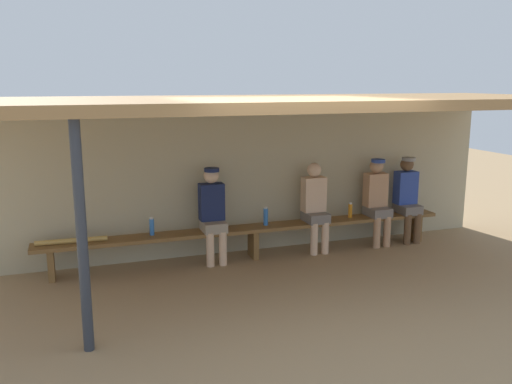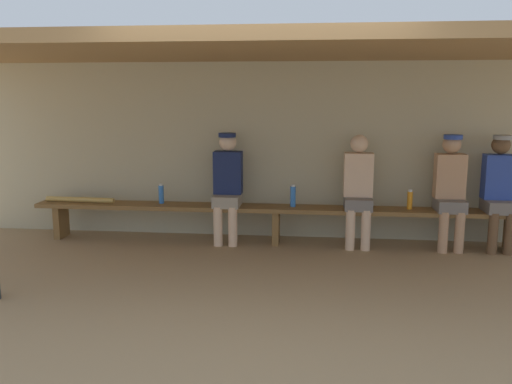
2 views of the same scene
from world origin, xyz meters
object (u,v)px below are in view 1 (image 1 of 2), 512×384
Objects in this scene: player_middle at (377,198)px; water_bottle_blue at (152,227)px; water_bottle_orange at (266,216)px; water_bottle_green at (350,210)px; player_in_white at (407,195)px; support_post at (82,239)px; bench at (253,232)px; baseball_bat at (72,241)px; player_in_red at (213,211)px; player_shirtless_tan at (315,204)px.

player_middle reaches higher than water_bottle_blue.
water_bottle_orange is 1.38m from water_bottle_green.
player_in_white is at bearing -0.61° from water_bottle_orange.
support_post is 1.64× the size of player_middle.
bench is at bearing -171.89° from water_bottle_orange.
support_post is at bearing -113.30° from water_bottle_blue.
player_in_red is at bearing 2.46° from baseball_bat.
water_bottle_green is 0.94× the size of water_bottle_blue.
water_bottle_orange is at bearing 1.81° from player_in_red.
water_bottle_blue is at bearing 177.11° from player_in_red.
player_shirtless_tan reaches higher than water_bottle_orange.
baseball_bat is at bearing -180.00° from bench.
water_bottle_blue is at bearing 4.90° from baseball_bat.
player_in_red reaches higher than bench.
bench is 2.48m from baseball_bat.
water_bottle_orange is at bearing 179.21° from player_middle.
player_shirtless_tan is (0.98, 0.00, 0.34)m from bench.
player_middle is 4.52m from baseball_bat.
water_bottle_blue is (-1.44, 0.05, 0.19)m from bench.
baseball_bat is at bearing -179.39° from water_bottle_orange.
player_middle reaches higher than water_bottle_green.
bench is at bearing 2.36° from baseball_bat.
player_shirtless_tan is 5.37× the size of water_bottle_blue.
support_post is at bearing -130.07° from player_in_red.
player_middle is at bearing 180.00° from player_in_white.
player_shirtless_tan is 0.99× the size of player_middle.
player_shirtless_tan is 1.06m from player_middle.
player_middle is (1.06, 0.00, 0.02)m from player_shirtless_tan.
player_shirtless_tan is 1.49× the size of baseball_bat.
player_in_red is 1.01× the size of player_shirtless_tan.
support_post is 5.39m from player_in_white.
player_middle is 5.76× the size of water_bottle_green.
player_in_red is at bearing 179.98° from player_shirtless_tan.
water_bottle_blue reaches higher than baseball_bat.
bench is at bearing -179.82° from player_shirtless_tan.
water_bottle_orange is 1.16× the size of water_bottle_green.
support_post is 9.42× the size of water_bottle_green.
player_in_white is 1.01m from water_bottle_green.
water_bottle_green is at bearing 2.57° from player_shirtless_tan.
bench is (2.37, 2.10, -0.71)m from support_post.
player_in_red is at bearing -178.19° from water_bottle_orange.
support_post is 1.64× the size of player_in_red.
player_in_white is (4.95, 2.10, -0.35)m from support_post.
water_bottle_green is (-1.00, 0.03, -0.18)m from player_in_white.
water_bottle_green is at bearing -0.30° from water_bottle_blue.
water_bottle_green is at bearing 176.55° from player_middle.
water_bottle_orange reaches higher than water_bottle_green.
player_in_white is (3.18, 0.00, 0.00)m from player_in_red.
player_shirtless_tan is 3.47m from baseball_bat.
baseball_bat is (-1.04, -0.05, -0.09)m from water_bottle_blue.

